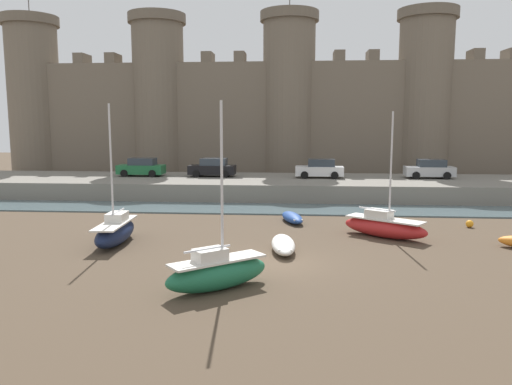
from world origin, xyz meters
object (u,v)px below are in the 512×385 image
object	(u,v)px
car_quay_east	(430,169)
car_quay_centre_east	(213,168)
mooring_buoy_near_shore	(470,224)
car_quay_centre_west	(320,169)
sailboat_near_channel_right	(217,272)
car_quay_west	(142,167)
sailboat_foreground_left	(115,231)
sailboat_foreground_centre	(384,226)
rowboat_midflat_right	(292,217)
rowboat_near_channel_left	(283,244)

from	to	relation	value
car_quay_east	car_quay_centre_east	bearing A→B (deg)	-179.79
mooring_buoy_near_shore	car_quay_centre_west	xyz separation A→B (m)	(-8.26, 13.25, 2.02)
mooring_buoy_near_shore	car_quay_centre_west	distance (m)	15.75
car_quay_centre_west	car_quay_centre_east	bearing A→B (deg)	177.85
car_quay_centre_west	car_quay_east	bearing A→B (deg)	2.58
sailboat_near_channel_right	car_quay_east	distance (m)	29.65
car_quay_west	car_quay_centre_east	distance (m)	6.40
sailboat_near_channel_right	car_quay_centre_east	distance (m)	26.28
sailboat_foreground_left	car_quay_centre_east	distance (m)	19.38
sailboat_foreground_centre	car_quay_west	xyz separation A→B (m)	(-18.56, 16.46, 1.62)
rowboat_midflat_right	car_quay_centre_west	xyz separation A→B (m)	(2.26, 12.50, 1.92)
sailboat_foreground_left	car_quay_west	xyz separation A→B (m)	(-4.57, 19.10, 1.57)
car_quay_centre_west	rowboat_near_channel_left	bearing A→B (deg)	-97.64
sailboat_foreground_left	sailboat_near_channel_right	bearing A→B (deg)	-46.33
sailboat_foreground_left	car_quay_east	bearing A→B (deg)	43.09
rowboat_midflat_right	car_quay_east	bearing A→B (deg)	47.96
sailboat_near_channel_right	car_quay_centre_west	world-z (taller)	sailboat_near_channel_right
rowboat_midflat_right	car_quay_west	bearing A→B (deg)	136.84
sailboat_foreground_left	sailboat_near_channel_right	world-z (taller)	sailboat_foreground_left
sailboat_foreground_centre	car_quay_centre_west	distance (m)	16.55
sailboat_foreground_left	car_quay_east	distance (m)	28.30
mooring_buoy_near_shore	car_quay_west	xyz separation A→B (m)	(-24.08, 13.47, 2.02)
rowboat_near_channel_left	sailboat_near_channel_right	bearing A→B (deg)	-111.52
rowboat_midflat_right	car_quay_east	xyz separation A→B (m)	(11.65, 12.92, 1.92)
mooring_buoy_near_shore	car_quay_centre_west	bearing A→B (deg)	121.94
sailboat_foreground_left	car_quay_west	bearing A→B (deg)	103.46
rowboat_near_channel_left	car_quay_west	world-z (taller)	car_quay_west
rowboat_midflat_right	car_quay_centre_east	world-z (taller)	car_quay_centre_east
car_quay_centre_west	car_quay_west	world-z (taller)	same
sailboat_near_channel_right	car_quay_east	size ratio (longest dim) A/B	1.69
sailboat_near_channel_right	car_quay_east	world-z (taller)	sailboat_near_channel_right
sailboat_foreground_centre	mooring_buoy_near_shore	xyz separation A→B (m)	(5.51, 2.99, -0.40)
sailboat_foreground_left	car_quay_centre_east	size ratio (longest dim) A/B	1.72
sailboat_near_channel_right	car_quay_west	world-z (taller)	sailboat_near_channel_right
rowboat_midflat_right	mooring_buoy_near_shore	xyz separation A→B (m)	(10.52, -0.75, -0.10)
car_quay_east	sailboat_near_channel_right	bearing A→B (deg)	-118.93
sailboat_foreground_left	sailboat_near_channel_right	size ratio (longest dim) A/B	1.02
rowboat_near_channel_left	car_quay_centre_east	distance (m)	21.24
rowboat_near_channel_left	car_quay_east	world-z (taller)	car_quay_east
car_quay_centre_west	sailboat_foreground_left	bearing A→B (deg)	-120.77
sailboat_foreground_centre	rowboat_near_channel_left	bearing A→B (deg)	-147.46
rowboat_near_channel_left	car_quay_east	distance (m)	23.51
sailboat_foreground_centre	rowboat_near_channel_left	world-z (taller)	sailboat_foreground_centre
sailboat_near_channel_right	rowboat_near_channel_left	xyz separation A→B (m)	(2.29, 5.81, -0.34)
mooring_buoy_near_shore	car_quay_west	bearing A→B (deg)	150.77
sailboat_foreground_left	car_quay_centre_east	world-z (taller)	sailboat_foreground_left
rowboat_midflat_right	sailboat_foreground_centre	world-z (taller)	sailboat_foreground_centre
sailboat_foreground_left	car_quay_west	world-z (taller)	sailboat_foreground_left
rowboat_near_channel_left	car_quay_west	distance (m)	23.94
car_quay_centre_east	car_quay_centre_west	bearing A→B (deg)	-2.15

